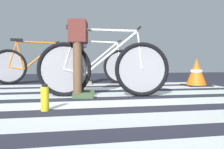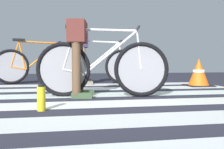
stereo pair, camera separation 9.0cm
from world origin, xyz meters
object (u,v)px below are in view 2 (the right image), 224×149
object	(u,v)px
bicycle_1_of_3	(102,67)
cyclist_1_of_3	(78,48)
bicycle_2_of_3	(98,65)
cyclist_2_of_3	(82,52)
traffic_cone	(199,73)
water_bottle	(41,98)
bicycle_3_of_3	(37,65)

from	to	relation	value
bicycle_1_of_3	cyclist_1_of_3	size ratio (longest dim) A/B	1.75
bicycle_2_of_3	cyclist_2_of_3	world-z (taller)	cyclist_2_of_3
traffic_cone	cyclist_1_of_3	bearing A→B (deg)	-155.47
bicycle_2_of_3	water_bottle	bearing A→B (deg)	-108.06
cyclist_1_of_3	bicycle_1_of_3	bearing A→B (deg)	0.00
cyclist_1_of_3	bicycle_2_of_3	bearing A→B (deg)	85.55
bicycle_2_of_3	traffic_cone	size ratio (longest dim) A/B	3.34
bicycle_1_of_3	bicycle_3_of_3	distance (m)	2.49
bicycle_1_of_3	cyclist_1_of_3	xyz separation A→B (m)	(-0.31, 0.05, 0.25)
bicycle_1_of_3	traffic_cone	bearing A→B (deg)	38.92
bicycle_1_of_3	bicycle_3_of_3	bearing A→B (deg)	125.79
cyclist_1_of_3	traffic_cone	distance (m)	2.54
bicycle_1_of_3	cyclist_1_of_3	world-z (taller)	cyclist_1_of_3
cyclist_2_of_3	cyclist_1_of_3	bearing A→B (deg)	-95.71
bicycle_3_of_3	cyclist_2_of_3	bearing A→B (deg)	-32.83
bicycle_1_of_3	traffic_cone	size ratio (longest dim) A/B	3.31
cyclist_1_of_3	cyclist_2_of_3	bearing A→B (deg)	95.01
cyclist_1_of_3	traffic_cone	xyz separation A→B (m)	(2.28, 1.04, -0.39)
cyclist_2_of_3	water_bottle	world-z (taller)	cyclist_2_of_3
water_bottle	bicycle_1_of_3	bearing A→B (deg)	51.01
cyclist_2_of_3	water_bottle	bearing A→B (deg)	-101.93
cyclist_2_of_3	traffic_cone	bearing A→B (deg)	-20.82
water_bottle	traffic_cone	bearing A→B (deg)	36.11
bicycle_2_of_3	bicycle_3_of_3	bearing A→B (deg)	162.86
cyclist_1_of_3	bicycle_3_of_3	world-z (taller)	cyclist_1_of_3
bicycle_3_of_3	traffic_cone	size ratio (longest dim) A/B	3.30
bicycle_3_of_3	traffic_cone	world-z (taller)	bicycle_3_of_3
bicycle_2_of_3	cyclist_2_of_3	bearing A→B (deg)	-180.00
bicycle_1_of_3	bicycle_3_of_3	xyz separation A→B (m)	(-1.09, 2.24, 0.00)
cyclist_2_of_3	bicycle_3_of_3	bearing A→B (deg)	157.64
bicycle_2_of_3	cyclist_2_of_3	distance (m)	0.42
water_bottle	traffic_cone	distance (m)	3.30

